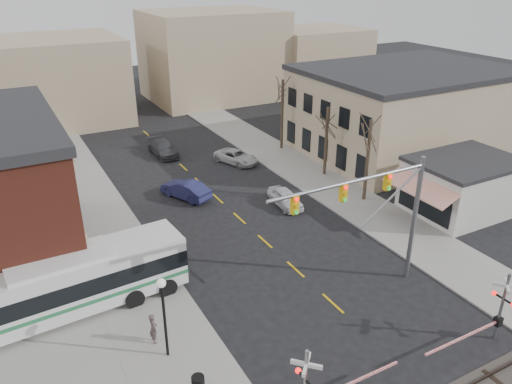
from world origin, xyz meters
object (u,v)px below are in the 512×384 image
street_lamp (163,302)px  car_b (186,189)px  car_d (163,148)px  pedestrian_near (153,328)px  transit_bus (64,285)px  car_c (236,157)px  pedestrian_far (135,277)px  traffic_signal_mast (381,203)px  rr_crossing_east (496,310)px  car_a (285,198)px

street_lamp → car_b: bearing=66.1°
car_d → pedestrian_near: (-9.52, -26.52, 0.25)m
transit_bus → car_c: bearing=41.4°
car_c → car_d: bearing=112.8°
car_d → pedestrian_far: size_ratio=2.80×
traffic_signal_mast → pedestrian_far: size_ratio=5.76×
transit_bus → rr_crossing_east: bearing=-34.0°
rr_crossing_east → pedestrian_near: size_ratio=3.30×
street_lamp → car_c: 26.80m
car_d → rr_crossing_east: bearing=-81.7°
transit_bus → pedestrian_near: transit_bus is taller
car_a → pedestrian_near: size_ratio=2.34×
transit_bus → car_a: (17.80, 5.95, -1.27)m
transit_bus → car_b: transit_bus is taller
transit_bus → car_b: size_ratio=2.95×
car_a → car_b: car_b is taller
street_lamp → pedestrian_far: bearing=88.3°
car_d → pedestrian_near: pedestrian_near is taller
car_a → pedestrian_far: (-13.86, -5.66, 0.33)m
traffic_signal_mast → rr_crossing_east: 7.83m
car_c → pedestrian_near: bearing=-147.7°
car_a → car_d: car_d is taller
traffic_signal_mast → car_b: 18.80m
traffic_signal_mast → car_d: traffic_signal_mast is taller
transit_bus → street_lamp: street_lamp is taller
car_a → pedestrian_near: bearing=-140.5°
rr_crossing_east → car_c: rr_crossing_east is taller
transit_bus → traffic_signal_mast: size_ratio=1.33×
car_c → car_d: 7.86m
car_c → car_d: car_d is taller
car_c → traffic_signal_mast: bearing=-117.4°
street_lamp → traffic_signal_mast: bearing=-1.8°
traffic_signal_mast → rr_crossing_east: traffic_signal_mast is taller
transit_bus → car_a: 18.82m
car_a → pedestrian_far: bearing=-154.6°
car_c → pedestrian_far: size_ratio=2.57×
traffic_signal_mast → rr_crossing_east: bearing=-69.7°
rr_crossing_east → car_b: rr_crossing_east is taller
rr_crossing_east → car_a: rr_crossing_east is taller
rr_crossing_east → pedestrian_near: bearing=152.1°
rr_crossing_east → car_a: size_ratio=1.41×
street_lamp → pedestrian_near: 2.67m
pedestrian_near → pedestrian_far: (0.46, 4.88, 0.04)m
car_b → pedestrian_far: pedestrian_far is taller
car_d → pedestrian_far: 23.46m
car_a → car_d: 16.68m
transit_bus → car_d: size_ratio=2.74×
pedestrian_near → pedestrian_far: bearing=-3.2°
street_lamp → car_b: 18.76m
car_d → car_a: bearing=-74.4°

